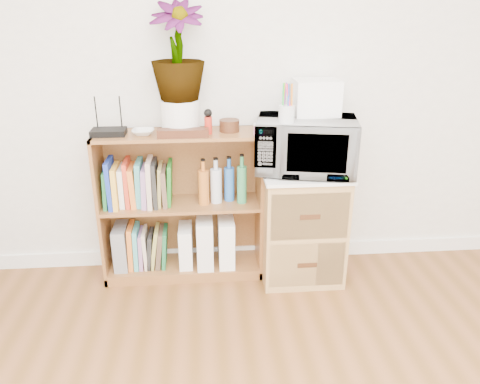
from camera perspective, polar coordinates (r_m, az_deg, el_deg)
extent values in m
cube|color=white|center=(3.28, -0.50, -7.38)|extent=(4.00, 0.02, 0.10)
cube|color=brown|center=(2.96, -7.09, -1.74)|extent=(1.00, 0.30, 0.95)
cube|color=#9E7542|center=(3.01, 7.43, -4.01)|extent=(0.50, 0.45, 0.70)
imported|color=silver|center=(2.81, 8.00, 5.67)|extent=(0.64, 0.50, 0.32)
cylinder|color=silver|center=(2.65, 5.68, 9.47)|extent=(0.09, 0.09, 0.10)
cube|color=white|center=(2.86, 9.24, 11.32)|extent=(0.26, 0.22, 0.21)
cube|color=black|center=(2.83, -15.71, 7.05)|extent=(0.20, 0.13, 0.04)
imported|color=silver|center=(2.79, -11.73, 7.16)|extent=(0.13, 0.13, 0.03)
cylinder|color=white|center=(2.81, -7.28, 9.17)|extent=(0.22, 0.22, 0.19)
imported|color=#376E2C|center=(2.75, -7.65, 16.66)|extent=(0.31, 0.31, 0.54)
cube|color=#3A1B0F|center=(2.71, -6.95, 7.15)|extent=(0.29, 0.07, 0.05)
cylinder|color=#AD2215|center=(2.76, -3.89, 8.11)|extent=(0.04, 0.04, 0.10)
cylinder|color=#3D1E10|center=(2.81, -1.31, 8.10)|extent=(0.12, 0.12, 0.07)
cube|color=pink|center=(2.73, 2.66, 7.53)|extent=(0.11, 0.04, 0.05)
cube|color=slate|center=(3.12, -14.22, -6.41)|extent=(0.08, 0.22, 0.28)
cube|color=white|center=(3.07, -6.62, -6.46)|extent=(0.08, 0.21, 0.27)
cube|color=white|center=(3.06, -4.31, -5.90)|extent=(0.10, 0.26, 0.33)
cube|color=white|center=(3.06, -1.70, -5.91)|extent=(0.10, 0.25, 0.31)
cube|color=#1D6F35|center=(2.97, -15.90, 0.55)|extent=(0.03, 0.20, 0.24)
cube|color=#1B34A4|center=(2.95, -15.42, 1.15)|extent=(0.03, 0.20, 0.30)
cube|color=gold|center=(2.95, -14.78, 0.82)|extent=(0.03, 0.20, 0.26)
cube|color=silver|center=(2.95, -14.12, 0.66)|extent=(0.03, 0.20, 0.24)
cube|color=red|center=(2.94, -13.54, 1.06)|extent=(0.03, 0.20, 0.28)
cube|color=orange|center=(2.94, -12.87, 0.75)|extent=(0.04, 0.20, 0.25)
cube|color=teal|center=(2.93, -12.19, 1.05)|extent=(0.04, 0.20, 0.28)
cube|color=#936A9F|center=(2.93, -11.48, 0.78)|extent=(0.04, 0.20, 0.24)
cube|color=#C3AC97|center=(2.91, -10.86, 1.28)|extent=(0.03, 0.20, 0.30)
cube|color=black|center=(2.91, -10.25, 1.15)|extent=(0.03, 0.20, 0.28)
cube|color=#9B8B47|center=(2.92, -9.70, 0.86)|extent=(0.03, 0.20, 0.25)
cube|color=brown|center=(2.92, -9.13, 0.74)|extent=(0.03, 0.20, 0.23)
cube|color=#1D701F|center=(2.91, -8.58, 1.02)|extent=(0.04, 0.20, 0.26)
cylinder|color=#BC6423|center=(2.90, -4.47, 1.34)|extent=(0.07, 0.07, 0.28)
cylinder|color=silver|center=(2.90, -2.94, 1.37)|extent=(0.07, 0.07, 0.28)
cylinder|color=#265FB2|center=(2.90, -1.31, 1.39)|extent=(0.06, 0.06, 0.28)
cylinder|color=#328952|center=(2.90, 0.18, 1.69)|extent=(0.06, 0.06, 0.30)
cube|color=orange|center=(3.11, -13.07, -6.34)|extent=(0.04, 0.19, 0.29)
cube|color=teal|center=(3.11, -12.45, -6.45)|extent=(0.03, 0.19, 0.27)
cube|color=#946699|center=(3.11, -11.87, -6.71)|extent=(0.03, 0.19, 0.24)
cube|color=beige|center=(3.11, -11.38, -6.61)|extent=(0.03, 0.19, 0.25)
cube|color=black|center=(3.11, -10.84, -6.78)|extent=(0.04, 0.19, 0.23)
cube|color=#989346|center=(3.10, -10.32, -6.51)|extent=(0.06, 0.19, 0.26)
cube|color=#4C3B2B|center=(3.10, -9.73, -6.60)|extent=(0.06, 0.19, 0.25)
cube|color=#1A6235|center=(3.09, -9.15, -6.57)|extent=(0.04, 0.19, 0.25)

